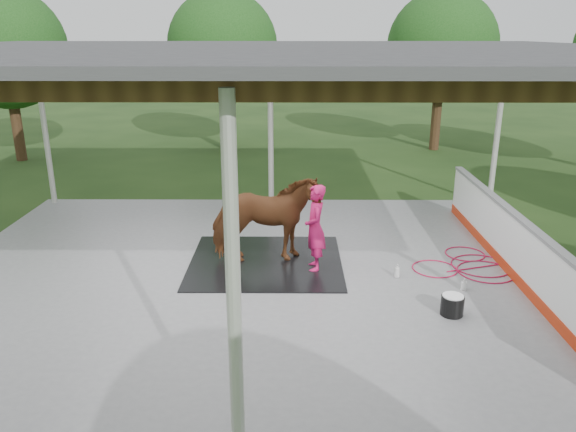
{
  "coord_description": "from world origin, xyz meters",
  "views": [
    {
      "loc": [
        0.53,
        -9.36,
        4.34
      ],
      "look_at": [
        0.46,
        0.5,
        1.08
      ],
      "focal_mm": 35.0,
      "sensor_mm": 36.0,
      "label": 1
    }
  ],
  "objects_px": {
    "wash_bucket": "(452,305)",
    "handler": "(315,228)",
    "horse": "(265,220)",
    "dasher_board": "(519,251)"
  },
  "relations": [
    {
      "from": "dasher_board",
      "to": "horse",
      "type": "bearing_deg",
      "value": 170.77
    },
    {
      "from": "dasher_board",
      "to": "wash_bucket",
      "type": "xyz_separation_m",
      "value": [
        -1.52,
        -1.37,
        -0.37
      ]
    },
    {
      "from": "dasher_board",
      "to": "handler",
      "type": "height_order",
      "value": "handler"
    },
    {
      "from": "dasher_board",
      "to": "handler",
      "type": "xyz_separation_m",
      "value": [
        -3.63,
        0.43,
        0.28
      ]
    },
    {
      "from": "dasher_board",
      "to": "wash_bucket",
      "type": "distance_m",
      "value": 2.08
    },
    {
      "from": "handler",
      "to": "horse",
      "type": "bearing_deg",
      "value": -112.73
    },
    {
      "from": "handler",
      "to": "wash_bucket",
      "type": "height_order",
      "value": "handler"
    },
    {
      "from": "horse",
      "to": "handler",
      "type": "height_order",
      "value": "horse"
    },
    {
      "from": "wash_bucket",
      "to": "handler",
      "type": "bearing_deg",
      "value": 139.55
    },
    {
      "from": "horse",
      "to": "wash_bucket",
      "type": "height_order",
      "value": "horse"
    }
  ]
}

